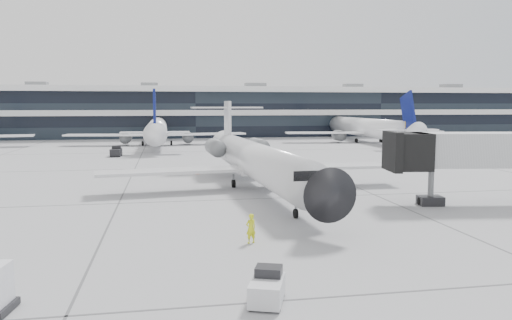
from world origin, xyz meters
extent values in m
plane|color=#979699|center=(0.00, 0.00, 0.00)|extent=(220.00, 220.00, 0.00)
cube|color=black|center=(0.00, 82.00, 5.00)|extent=(170.00, 22.00, 10.00)
cylinder|color=silver|center=(1.06, 3.43, 2.52)|extent=(4.33, 26.47, 2.96)
cone|color=black|center=(1.82, -11.26, 2.52)|extent=(3.12, 3.22, 2.96)
cone|color=silver|center=(0.28, 18.34, 2.85)|extent=(2.99, 3.65, 2.82)
cube|color=silver|center=(-6.13, 4.16, 1.76)|extent=(12.33, 4.30, 0.24)
cube|color=silver|center=(8.12, 4.90, 1.76)|extent=(12.12, 3.07, 0.24)
cylinder|color=slate|center=(-1.61, 12.31, 2.96)|extent=(1.84, 3.81, 1.65)
cylinder|color=slate|center=(2.78, 12.54, 2.96)|extent=(1.84, 3.81, 1.65)
cube|color=silver|center=(0.31, 17.69, 5.16)|extent=(0.46, 2.87, 4.94)
cube|color=silver|center=(0.29, 18.13, 6.92)|extent=(7.98, 2.17, 0.18)
cylinder|color=black|center=(1.60, -6.98, 0.31)|extent=(0.23, 0.62, 0.61)
cylinder|color=black|center=(-0.70, 5.54, 0.35)|extent=(0.30, 0.72, 0.70)
cylinder|color=black|center=(2.59, 5.71, 0.35)|extent=(0.30, 0.72, 0.70)
cube|color=silver|center=(17.38, -5.33, 4.02)|extent=(13.32, 4.37, 2.43)
cube|color=black|center=(10.71, -4.41, 3.93)|extent=(2.81, 3.29, 2.62)
cylinder|color=slate|center=(12.29, -4.63, 1.31)|extent=(0.41, 0.41, 2.62)
cube|color=black|center=(12.29, -4.63, 0.33)|extent=(1.84, 1.52, 0.65)
imported|color=yellow|center=(-2.20, -12.15, 0.79)|extent=(0.67, 0.56, 1.58)
cube|color=silver|center=(-2.96, -20.11, 0.49)|extent=(1.74, 2.22, 0.80)
cube|color=black|center=(-2.82, -19.69, 1.02)|extent=(1.19, 1.08, 0.44)
cylinder|color=black|center=(-3.19, -19.28, 0.19)|extent=(0.28, 0.42, 0.39)
cylinder|color=black|center=(-2.27, -19.60, 0.19)|extent=(0.28, 0.42, 0.39)
cylinder|color=black|center=(-3.66, -20.61, 0.19)|extent=(0.28, 0.42, 0.39)
cylinder|color=black|center=(-2.74, -20.94, 0.19)|extent=(0.28, 0.42, 0.39)
cone|color=#DD420B|center=(-3.30, 14.75, 0.31)|extent=(0.40, 0.40, 0.63)
cube|color=#DD420B|center=(-3.30, 14.75, 0.02)|extent=(0.55, 0.55, 0.03)
cube|color=black|center=(-13.37, 34.60, 0.58)|extent=(1.54, 2.42, 0.95)
cube|color=black|center=(-13.33, 35.13, 1.22)|extent=(1.23, 1.03, 0.53)
cylinder|color=black|center=(-13.89, 35.49, 0.23)|extent=(0.22, 0.48, 0.47)
cylinder|color=black|center=(-12.73, 35.40, 0.23)|extent=(0.22, 0.48, 0.47)
cylinder|color=black|center=(-14.01, 33.80, 0.23)|extent=(0.22, 0.48, 0.47)
cylinder|color=black|center=(-12.85, 33.72, 0.23)|extent=(0.22, 0.48, 0.47)
camera|label=1|loc=(-6.51, -37.34, 7.24)|focal=35.00mm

